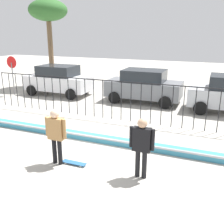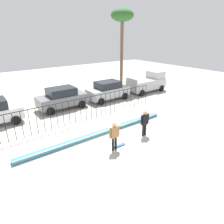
# 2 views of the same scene
# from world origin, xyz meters

# --- Properties ---
(ground_plane) EXTENTS (60.00, 60.00, 0.00)m
(ground_plane) POSITION_xyz_m (0.00, 0.00, 0.00)
(ground_plane) COLOR #ADA89E
(bowl_coping_ledge) EXTENTS (11.00, 0.41, 0.27)m
(bowl_coping_ledge) POSITION_xyz_m (0.00, 0.90, 0.12)
(bowl_coping_ledge) COLOR teal
(bowl_coping_ledge) RESTS_ON ground
(perimeter_fence) EXTENTS (14.04, 0.04, 1.85)m
(perimeter_fence) POSITION_xyz_m (0.00, 3.56, 1.13)
(perimeter_fence) COLOR black
(perimeter_fence) RESTS_ON ground
(skateboarder) EXTENTS (0.72, 0.27, 1.78)m
(skateboarder) POSITION_xyz_m (-0.38, -1.15, 1.07)
(skateboarder) COLOR black
(skateboarder) RESTS_ON ground
(skateboard) EXTENTS (0.80, 0.20, 0.07)m
(skateboard) POSITION_xyz_m (0.12, -1.02, 0.06)
(skateboard) COLOR #26598C
(skateboard) RESTS_ON ground
(camera_operator) EXTENTS (0.71, 0.27, 1.77)m
(camera_operator) POSITION_xyz_m (2.26, -0.94, 1.06)
(camera_operator) COLOR black
(camera_operator) RESTS_ON ground
(parked_car_white) EXTENTS (4.30, 2.12, 1.90)m
(parked_car_white) POSITION_xyz_m (-5.59, 6.91, 0.97)
(parked_car_white) COLOR silver
(parked_car_white) RESTS_ON ground
(parked_car_gray) EXTENTS (4.30, 2.12, 1.90)m
(parked_car_gray) POSITION_xyz_m (0.08, 7.15, 0.97)
(parked_car_gray) COLOR slate
(parked_car_gray) RESTS_ON ground
(stop_sign) EXTENTS (0.76, 0.07, 2.50)m
(stop_sign) POSITION_xyz_m (-8.22, 5.69, 1.62)
(stop_sign) COLOR slate
(stop_sign) RESTS_ON ground
(palm_tree_short) EXTENTS (2.72, 2.72, 6.16)m
(palm_tree_short) POSITION_xyz_m (-7.57, 9.09, 5.26)
(palm_tree_short) COLOR brown
(palm_tree_short) RESTS_ON ground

